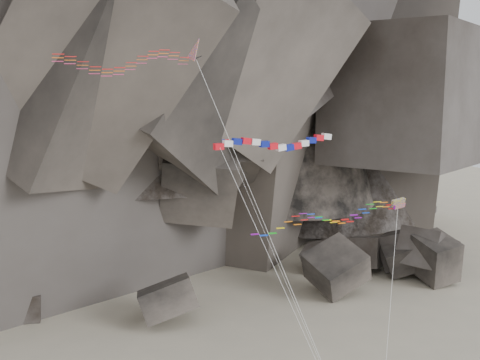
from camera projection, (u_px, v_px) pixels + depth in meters
name	position (u px, v px, depth m)	size (l,w,h in m)	color
headland	(108.00, 8.00, 104.56)	(110.00, 70.00, 84.00)	#574E47
boulder_field	(279.00, 279.00, 83.06)	(80.09, 17.76, 10.59)	#47423F
delta_kite	(120.00, 61.00, 40.60)	(19.80, 11.49, 31.75)	red
banner_kite	(276.00, 145.00, 46.12)	(10.19, 10.73, 24.46)	red
parafoil_kite	(323.00, 218.00, 44.53)	(12.73, 6.82, 19.78)	#D4CC0B
pennant_kite	(257.00, 215.00, 45.77)	(6.77, 12.29, 24.12)	red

